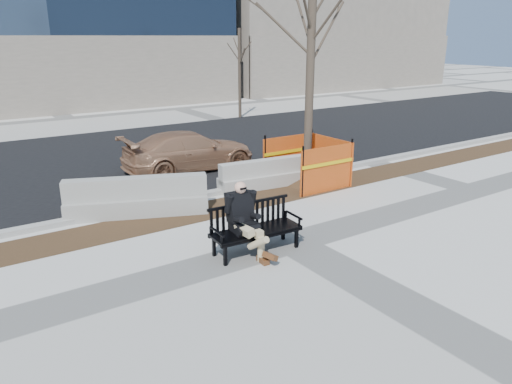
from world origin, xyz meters
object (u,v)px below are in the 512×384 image
tree_fence (306,184)px  jersey_barrier_left (138,215)px  bench (256,251)px  jersey_barrier_right (266,187)px  sedan (190,170)px  seated_man (244,253)px

tree_fence → jersey_barrier_left: bearing=176.8°
bench → jersey_barrier_right: bearing=55.7°
sedan → seated_man: bearing=164.1°
jersey_barrier_left → jersey_barrier_right: size_ratio=1.17×
jersey_barrier_left → jersey_barrier_right: (3.75, 0.16, 0.00)m
bench → sedan: (1.63, 6.13, 0.00)m
sedan → jersey_barrier_right: size_ratio=1.51×
sedan → jersey_barrier_left: 4.06m
tree_fence → sedan: 3.79m
seated_man → tree_fence: tree_fence is taller
bench → sedan: size_ratio=0.43×
seated_man → tree_fence: bearing=39.6°
jersey_barrier_left → jersey_barrier_right: bearing=24.5°
bench → jersey_barrier_right: (2.58, 3.35, 0.00)m
seated_man → bench: bearing=-11.2°
tree_fence → jersey_barrier_left: (-4.83, 0.27, 0.00)m
seated_man → tree_fence: size_ratio=0.21×
jersey_barrier_left → jersey_barrier_right: jersey_barrier_left is taller
seated_man → sedan: 6.35m
bench → sedan: sedan is taller
sedan → jersey_barrier_right: (0.95, -2.78, 0.00)m
seated_man → jersey_barrier_left: 3.27m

